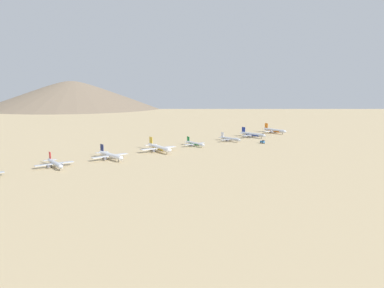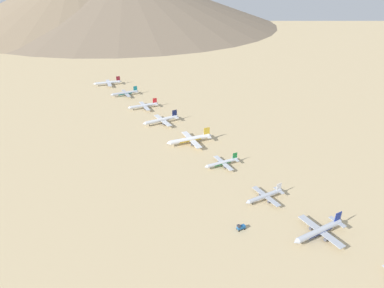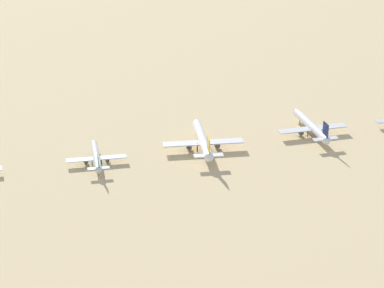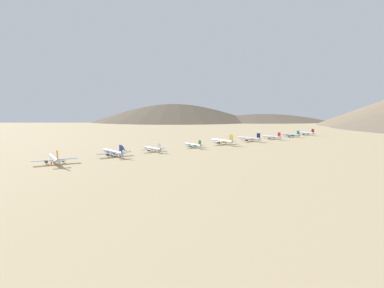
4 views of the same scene
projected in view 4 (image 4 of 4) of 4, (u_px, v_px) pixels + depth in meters
ground_plane at (223, 144)px, 380.36m from camera, size 2393.55×2393.55×0.00m
parked_jet_0 at (306, 133)px, 514.98m from camera, size 37.81×30.92×10.94m
parked_jet_1 at (291, 135)px, 478.83m from camera, size 35.97×29.23×10.37m
parked_jet_2 at (272, 137)px, 444.10m from camera, size 36.22×29.47×10.44m
parked_jet_3 at (249, 138)px, 414.38m from camera, size 40.66×32.95×11.75m
parked_jet_4 at (222, 141)px, 378.32m from camera, size 44.34×36.13×12.79m
parked_jet_5 at (193, 145)px, 346.32m from camera, size 31.77×25.79×9.16m
parked_jet_6 at (153, 149)px, 313.33m from camera, size 32.61×26.42×9.43m
parked_jet_7 at (113, 152)px, 282.03m from camera, size 40.34×32.69×11.66m
parked_jet_8 at (54, 159)px, 243.58m from camera, size 42.12×34.36×12.15m
service_truck at (122, 148)px, 328.36m from camera, size 5.35×2.99×3.90m
desert_hill_2 at (248, 104)px, 1284.92m from camera, size 742.94×742.94×126.99m
desert_hill_3 at (176, 103)px, 1176.72m from camera, size 652.96×652.96×130.93m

